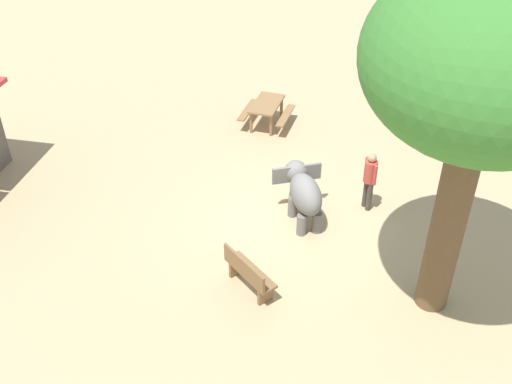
# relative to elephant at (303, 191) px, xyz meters

# --- Properties ---
(ground_plane) EXTENTS (60.00, 60.00, 0.00)m
(ground_plane) POSITION_rel_elephant_xyz_m (-0.24, 0.35, -0.83)
(ground_plane) COLOR tan
(elephant) EXTENTS (1.85, 1.52, 1.30)m
(elephant) POSITION_rel_elephant_xyz_m (0.00, 0.00, 0.00)
(elephant) COLOR slate
(elephant) RESTS_ON ground_plane
(person_handler) EXTENTS (0.44, 0.32, 1.62)m
(person_handler) POSITION_rel_elephant_xyz_m (0.79, -1.56, 0.12)
(person_handler) COLOR #3F3833
(person_handler) RESTS_ON ground_plane
(shade_tree_main) EXTENTS (4.54, 4.16, 7.09)m
(shade_tree_main) POSITION_rel_elephant_xyz_m (-2.30, -3.08, 4.55)
(shade_tree_main) COLOR brown
(shade_tree_main) RESTS_ON ground_plane
(wooden_bench) EXTENTS (1.23, 1.31, 0.88)m
(wooden_bench) POSITION_rel_elephant_xyz_m (-2.71, 0.80, -0.36)
(wooden_bench) COLOR brown
(wooden_bench) RESTS_ON ground_plane
(picnic_table_near) EXTENTS (1.65, 1.63, 0.78)m
(picnic_table_near) POSITION_rel_elephant_xyz_m (4.59, 1.78, -0.25)
(picnic_table_near) COLOR olive
(picnic_table_near) RESTS_ON ground_plane
(picnic_table_far) EXTENTS (2.09, 2.10, 0.78)m
(picnic_table_far) POSITION_rel_elephant_xyz_m (5.08, -4.14, -0.25)
(picnic_table_far) COLOR #9E7A51
(picnic_table_far) RESTS_ON ground_plane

